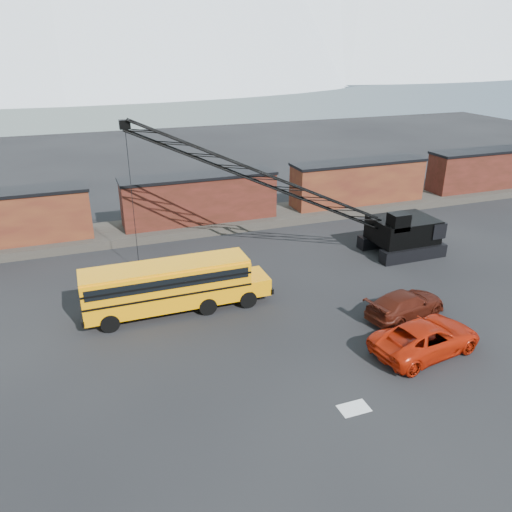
# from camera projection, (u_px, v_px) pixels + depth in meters

# --- Properties ---
(ground) EXTENTS (160.00, 160.00, 0.00)m
(ground) POSITION_uv_depth(u_px,v_px,m) (306.00, 362.00, 26.05)
(ground) COLOR black
(ground) RESTS_ON ground
(gravel_berm) EXTENTS (120.00, 5.00, 0.70)m
(gravel_berm) POSITION_uv_depth(u_px,v_px,m) (201.00, 224.00, 44.89)
(gravel_berm) COLOR #403B35
(gravel_berm) RESTS_ON ground
(boxcar_west_near) EXTENTS (13.70, 3.10, 4.17)m
(boxcar_west_near) POSITION_uv_depth(u_px,v_px,m) (0.00, 218.00, 38.86)
(boxcar_west_near) COLOR #441613
(boxcar_west_near) RESTS_ON gravel_berm
(boxcar_mid) EXTENTS (13.70, 3.10, 4.17)m
(boxcar_mid) POSITION_uv_depth(u_px,v_px,m) (200.00, 198.00, 43.94)
(boxcar_mid) COLOR #531E17
(boxcar_mid) RESTS_ON gravel_berm
(boxcar_east_near) EXTENTS (13.70, 3.10, 4.17)m
(boxcar_east_near) POSITION_uv_depth(u_px,v_px,m) (358.00, 182.00, 49.02)
(boxcar_east_near) COLOR #441613
(boxcar_east_near) RESTS_ON gravel_berm
(boxcar_east_far) EXTENTS (13.70, 3.10, 4.17)m
(boxcar_east_far) POSITION_uv_depth(u_px,v_px,m) (487.00, 169.00, 54.09)
(boxcar_east_far) COLOR #531E17
(boxcar_east_far) RESTS_ON gravel_berm
(snow_patch) EXTENTS (1.40, 0.90, 0.02)m
(snow_patch) POSITION_uv_depth(u_px,v_px,m) (354.00, 408.00, 22.75)
(snow_patch) COLOR silver
(snow_patch) RESTS_ON ground
(school_bus) EXTENTS (11.65, 2.65, 3.19)m
(school_bus) POSITION_uv_depth(u_px,v_px,m) (173.00, 285.00, 30.36)
(school_bus) COLOR orange
(school_bus) RESTS_ON ground
(red_pickup) EXTENTS (6.68, 3.83, 1.75)m
(red_pickup) POSITION_uv_depth(u_px,v_px,m) (426.00, 338.00, 26.62)
(red_pickup) COLOR #B21E08
(red_pickup) RESTS_ON ground
(maroon_suv) EXTENTS (5.82, 3.35, 1.59)m
(maroon_suv) POSITION_uv_depth(u_px,v_px,m) (406.00, 304.00, 30.19)
(maroon_suv) COLOR #40140B
(maroon_suv) RESTS_ON ground
(crawler_crane) EXTENTS (23.32, 6.17, 10.98)m
(crawler_crane) POSITION_uv_depth(u_px,v_px,m) (272.00, 182.00, 35.61)
(crawler_crane) COLOR black
(crawler_crane) RESTS_ON ground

